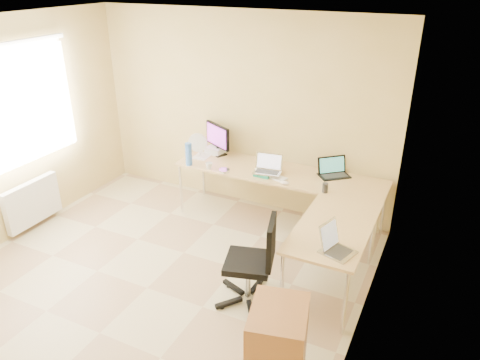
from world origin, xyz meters
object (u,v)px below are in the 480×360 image
at_px(desk_return, 331,258).
at_px(laptop_center, 268,164).
at_px(laptop_return, 339,243).
at_px(desk_fan, 200,146).
at_px(laptop_black, 335,168).
at_px(desk_main, 278,198).
at_px(office_chair, 248,259).
at_px(water_bottle, 189,154).
at_px(monitor, 218,139).
at_px(keyboard, 270,175).
at_px(cabinet, 277,347).
at_px(mug, 209,166).

relative_size(desk_return, laptop_center, 3.88).
relative_size(laptop_center, laptop_return, 1.03).
distance_m(desk_fan, laptop_return, 2.65).
xyz_separation_m(laptop_black, laptop_return, (0.47, -1.60, -0.01)).
distance_m(desk_main, office_chair, 1.59).
bearing_deg(desk_return, water_bottle, 161.51).
distance_m(desk_main, laptop_black, 0.83).
bearing_deg(laptop_black, monitor, 138.67).
bearing_deg(desk_fan, keyboard, -23.16).
relative_size(keyboard, laptop_return, 1.39).
bearing_deg(desk_fan, water_bottle, -105.53).
height_order(laptop_center, cabinet, laptop_center).
xyz_separation_m(laptop_center, keyboard, (0.04, 0.01, -0.14)).
bearing_deg(monitor, keyboard, 6.95).
bearing_deg(monitor, office_chair, -25.72).
height_order(laptop_black, keyboard, laptop_black).
xyz_separation_m(monitor, office_chair, (1.27, -1.75, -0.44)).
distance_m(desk_fan, cabinet, 3.15).
bearing_deg(monitor, laptop_center, 5.83).
relative_size(desk_return, cabinet, 1.77).
bearing_deg(laptop_black, desk_return, -115.33).
distance_m(laptop_black, mug, 1.56).
height_order(desk_fan, office_chair, desk_fan).
bearing_deg(water_bottle, monitor, 72.16).
relative_size(desk_return, mug, 14.62).
distance_m(laptop_center, water_bottle, 1.05).
relative_size(laptop_black, keyboard, 0.80).
bearing_deg(monitor, mug, -46.06).
bearing_deg(laptop_return, desk_fan, 75.88).
height_order(desk_main, laptop_black, laptop_black).
bearing_deg(monitor, desk_main, 16.87).
height_order(monitor, laptop_center, monitor).
relative_size(desk_main, desk_fan, 8.33).
xyz_separation_m(mug, office_chair, (1.13, -1.26, -0.27)).
xyz_separation_m(desk_main, laptop_black, (0.65, 0.18, 0.48)).
relative_size(desk_return, office_chair, 1.37).
height_order(mug, laptop_return, laptop_return).
distance_m(laptop_black, water_bottle, 1.84).
height_order(monitor, cabinet, monitor).
distance_m(laptop_center, mug, 0.76).
bearing_deg(mug, office_chair, -48.01).
bearing_deg(desk_return, cabinet, -92.02).
xyz_separation_m(laptop_black, mug, (-1.48, -0.47, -0.07)).
height_order(desk_return, mug, mug).
bearing_deg(desk_fan, mug, -58.76).
bearing_deg(desk_fan, office_chair, -62.61).
height_order(keyboard, water_bottle, water_bottle).
bearing_deg(mug, laptop_return, -29.88).
xyz_separation_m(desk_return, office_chair, (-0.67, -0.56, 0.14)).
distance_m(desk_return, mug, 1.98).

